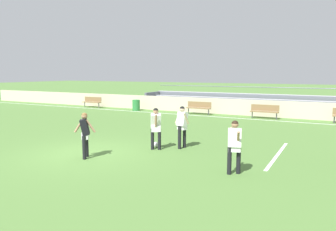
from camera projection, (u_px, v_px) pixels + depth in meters
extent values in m
plane|color=#517A38|center=(85.00, 154.00, 12.00)|extent=(160.00, 160.00, 0.00)
cube|color=white|center=(203.00, 116.00, 22.38)|extent=(44.00, 0.12, 0.01)
cube|color=white|center=(277.00, 155.00, 11.81)|extent=(0.12, 4.40, 0.01)
cube|color=beige|center=(212.00, 106.00, 23.74)|extent=(48.00, 0.16, 1.12)
cube|color=#B2B2B7|center=(260.00, 110.00, 23.18)|extent=(19.28, 0.36, 0.08)
cube|color=slate|center=(259.00, 112.00, 23.02)|extent=(19.28, 0.04, 0.32)
cube|color=#B2B2B7|center=(262.00, 105.00, 23.82)|extent=(19.28, 0.36, 0.08)
cube|color=slate|center=(262.00, 107.00, 23.66)|extent=(19.28, 0.04, 0.32)
cube|color=#B2B2B7|center=(265.00, 99.00, 24.45)|extent=(19.28, 0.36, 0.08)
cube|color=slate|center=(264.00, 102.00, 24.30)|extent=(19.28, 0.04, 0.32)
cube|color=#B2B2B7|center=(267.00, 95.00, 25.09)|extent=(19.28, 0.36, 0.08)
cube|color=slate|center=(266.00, 97.00, 24.94)|extent=(19.28, 0.04, 0.32)
cube|color=slate|center=(154.00, 99.00, 28.57)|extent=(0.20, 2.69, 1.29)
cylinder|color=slate|center=(268.00, 87.00, 25.24)|extent=(19.28, 0.06, 0.06)
cylinder|color=#47474C|center=(334.00, 119.00, 19.16)|extent=(0.07, 0.07, 0.45)
cube|color=olive|center=(264.00, 112.00, 21.02)|extent=(1.80, 0.40, 0.06)
cube|color=olive|center=(265.00, 108.00, 21.14)|extent=(1.80, 0.05, 0.40)
cylinder|color=#47474C|center=(252.00, 115.00, 21.41)|extent=(0.07, 0.07, 0.45)
cylinder|color=#47474C|center=(277.00, 116.00, 20.69)|extent=(0.07, 0.07, 0.45)
cube|color=olive|center=(92.00, 102.00, 27.74)|extent=(1.80, 0.40, 0.06)
cube|color=olive|center=(93.00, 99.00, 27.87)|extent=(1.80, 0.05, 0.40)
cylinder|color=#47474C|center=(85.00, 104.00, 28.13)|extent=(0.07, 0.07, 0.45)
cylinder|color=#47474C|center=(99.00, 105.00, 27.41)|extent=(0.07, 0.07, 0.45)
cube|color=olive|center=(198.00, 108.00, 23.16)|extent=(1.80, 0.40, 0.06)
cube|color=olive|center=(199.00, 104.00, 23.28)|extent=(1.80, 0.05, 0.40)
cylinder|color=#47474C|center=(188.00, 111.00, 23.55)|extent=(0.07, 0.07, 0.45)
cylinder|color=#47474C|center=(209.00, 112.00, 22.83)|extent=(0.07, 0.07, 0.45)
cylinder|color=#2D7F3D|center=(136.00, 105.00, 25.54)|extent=(0.59, 0.59, 0.85)
cylinder|color=black|center=(159.00, 139.00, 12.57)|extent=(0.13, 0.13, 0.85)
cylinder|color=black|center=(152.00, 139.00, 12.60)|extent=(0.13, 0.13, 0.85)
cube|color=white|center=(156.00, 129.00, 12.54)|extent=(0.42, 0.39, 0.24)
cube|color=white|center=(156.00, 121.00, 12.50)|extent=(0.52, 0.52, 0.60)
cylinder|color=#A87A5B|center=(156.00, 121.00, 12.29)|extent=(0.22, 0.27, 0.51)
cylinder|color=#A87A5B|center=(156.00, 119.00, 12.69)|extent=(0.22, 0.27, 0.51)
sphere|color=#A87A5B|center=(156.00, 111.00, 12.44)|extent=(0.21, 0.21, 0.21)
sphere|color=black|center=(156.00, 111.00, 12.44)|extent=(0.20, 0.20, 0.20)
cylinder|color=black|center=(180.00, 138.00, 12.71)|extent=(0.13, 0.13, 0.90)
cylinder|color=black|center=(184.00, 137.00, 12.93)|extent=(0.13, 0.13, 0.90)
cube|color=white|center=(182.00, 126.00, 12.76)|extent=(0.40, 0.30, 0.24)
cube|color=white|center=(182.00, 119.00, 12.72)|extent=(0.45, 0.42, 0.59)
cylinder|color=beige|center=(178.00, 118.00, 12.85)|extent=(0.16, 0.34, 0.48)
cylinder|color=beige|center=(186.00, 118.00, 12.59)|extent=(0.16, 0.34, 0.48)
sphere|color=beige|center=(182.00, 109.00, 12.67)|extent=(0.21, 0.21, 0.21)
sphere|color=black|center=(182.00, 109.00, 12.67)|extent=(0.20, 0.20, 0.20)
cylinder|color=black|center=(87.00, 145.00, 11.52)|extent=(0.13, 0.13, 0.83)
cylinder|color=black|center=(84.00, 148.00, 11.18)|extent=(0.13, 0.13, 0.83)
cube|color=white|center=(85.00, 135.00, 11.30)|extent=(0.39, 0.42, 0.24)
cube|color=black|center=(85.00, 127.00, 11.26)|extent=(0.49, 0.50, 0.59)
cylinder|color=#A87A5B|center=(91.00, 126.00, 11.24)|extent=(0.33, 0.27, 0.48)
cylinder|color=#A87A5B|center=(79.00, 126.00, 11.27)|extent=(0.33, 0.27, 0.48)
sphere|color=#A87A5B|center=(84.00, 116.00, 11.21)|extent=(0.21, 0.21, 0.21)
sphere|color=brown|center=(84.00, 116.00, 11.21)|extent=(0.20, 0.20, 0.20)
cylinder|color=black|center=(229.00, 161.00, 9.52)|extent=(0.13, 0.13, 0.82)
cylinder|color=black|center=(239.00, 160.00, 9.59)|extent=(0.13, 0.13, 0.82)
cube|color=white|center=(234.00, 147.00, 9.51)|extent=(0.41, 0.32, 0.24)
cube|color=white|center=(235.00, 137.00, 9.47)|extent=(0.46, 0.41, 0.59)
cylinder|color=#A87A5B|center=(231.00, 135.00, 9.65)|extent=(0.19, 0.40, 0.44)
cylinder|color=#A87A5B|center=(238.00, 138.00, 9.27)|extent=(0.19, 0.40, 0.44)
sphere|color=#A87A5B|center=(235.00, 125.00, 9.42)|extent=(0.21, 0.21, 0.21)
sphere|color=black|center=(235.00, 124.00, 9.41)|extent=(0.20, 0.20, 0.20)
sphere|color=white|center=(156.00, 145.00, 13.01)|extent=(0.22, 0.22, 0.22)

